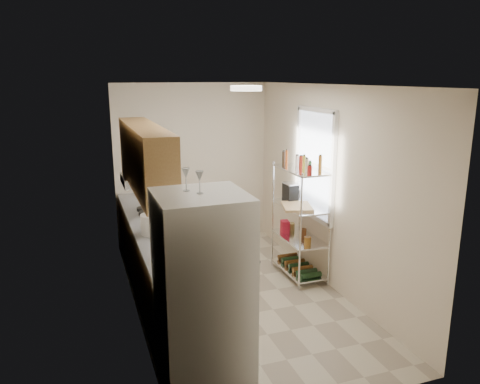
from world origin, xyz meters
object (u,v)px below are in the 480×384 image
(frying_pan_large, at_px, (149,213))
(espresso_machine, at_px, (290,192))
(refrigerator, at_px, (203,296))
(cutting_board, at_px, (297,207))
(rice_cooker, at_px, (153,224))

(frying_pan_large, height_order, espresso_machine, espresso_machine)
(refrigerator, distance_m, cutting_board, 2.55)
(frying_pan_large, bearing_deg, cutting_board, -42.72)
(frying_pan_large, bearing_deg, refrigerator, -110.71)
(refrigerator, height_order, espresso_machine, refrigerator)
(refrigerator, xyz_separation_m, rice_cooker, (-0.13, 1.74, 0.12))
(rice_cooker, distance_m, cutting_board, 1.91)
(cutting_board, distance_m, espresso_machine, 0.35)
(rice_cooker, bearing_deg, cutting_board, 2.54)
(cutting_board, bearing_deg, espresso_machine, 80.15)
(cutting_board, bearing_deg, refrigerator, -134.34)
(rice_cooker, relative_size, frying_pan_large, 1.04)
(rice_cooker, distance_m, espresso_machine, 2.01)
(refrigerator, bearing_deg, espresso_machine, 49.44)
(refrigerator, height_order, frying_pan_large, refrigerator)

